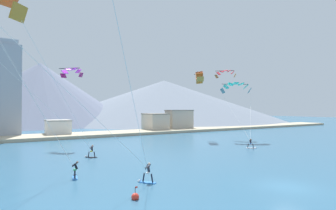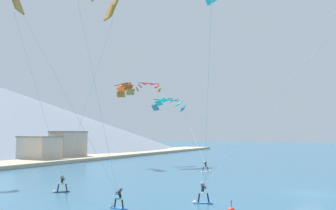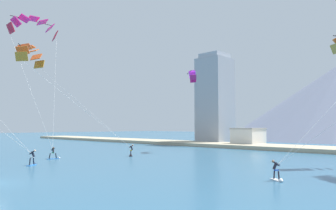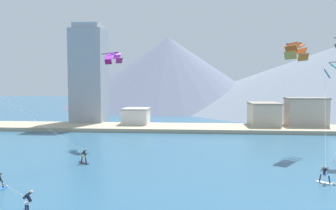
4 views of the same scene
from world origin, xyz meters
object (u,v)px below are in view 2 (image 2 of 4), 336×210
Objects in this scene: kitesurfer_near_trail at (117,203)px; kitesurfer_far_left at (207,169)px; parafoil_kite_far_left at (169,104)px; kitesurfer_mid_center at (201,196)px; parafoil_kite_distant_low_drift at (125,88)px; kitesurfer_near_lead at (60,187)px; parafoil_kite_distant_mid_solo at (148,86)px.

kitesurfer_far_left is at bearing 7.66° from kitesurfer_near_trail.
parafoil_kite_far_left reaches higher than kitesurfer_near_trail.
kitesurfer_mid_center reaches higher than kitesurfer_near_trail.
kitesurfer_near_trail is 0.34× the size of parafoil_kite_distant_low_drift.
kitesurfer_far_left is at bearing -96.14° from parafoil_kite_distant_low_drift.
kitesurfer_mid_center reaches higher than kitesurfer_near_lead.
parafoil_kite_far_left is (31.13, 4.00, 10.54)m from kitesurfer_near_lead.
parafoil_kite_distant_mid_solo reaches higher than kitesurfer_mid_center.
parafoil_kite_far_left is at bearing -114.35° from parafoil_kite_distant_mid_solo.
kitesurfer_near_lead is 25.38m from kitesurfer_far_left.
kitesurfer_near_trail is 39.05m from parafoil_kite_far_left.
kitesurfer_near_lead is 1.04× the size of kitesurfer_far_left.
kitesurfer_far_left is 0.31× the size of parafoil_kite_distant_low_drift.
parafoil_kite_distant_low_drift reaches higher than kitesurfer_near_trail.
kitesurfer_near_lead is 14.53m from kitesurfer_mid_center.
kitesurfer_mid_center is (4.93, -4.96, 0.11)m from kitesurfer_near_trail.
kitesurfer_near_lead is 0.98× the size of kitesurfer_mid_center.
parafoil_kite_distant_low_drift is at bearing 44.32° from kitesurfer_mid_center.
parafoil_kite_distant_low_drift is at bearing 33.23° from kitesurfer_near_trail.
kitesurfer_near_lead is 0.15× the size of parafoil_kite_far_left.
kitesurfer_mid_center is at bearing -143.44° from parafoil_kite_distant_mid_solo.
parafoil_kite_distant_mid_solo reaches higher than kitesurfer_near_lead.
kitesurfer_far_left is at bearing 20.37° from kitesurfer_mid_center.
kitesurfer_far_left is (24.74, -5.68, -0.05)m from kitesurfer_near_lead.
kitesurfer_mid_center is 43.21m from parafoil_kite_distant_mid_solo.
kitesurfer_far_left is 0.37× the size of parafoil_kite_distant_mid_solo.
kitesurfer_near_lead is 10.31m from kitesurfer_near_trail.
parafoil_kite_far_left is (35.06, 13.54, 10.62)m from kitesurfer_near_trail.
kitesurfer_near_trail is 44.74m from parafoil_kite_distant_mid_solo.
kitesurfer_near_trail is at bearing 134.87° from kitesurfer_mid_center.
kitesurfer_near_trail is 6.99m from kitesurfer_mid_center.
parafoil_kite_distant_mid_solo is at bearing 27.16° from kitesurfer_near_trail.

